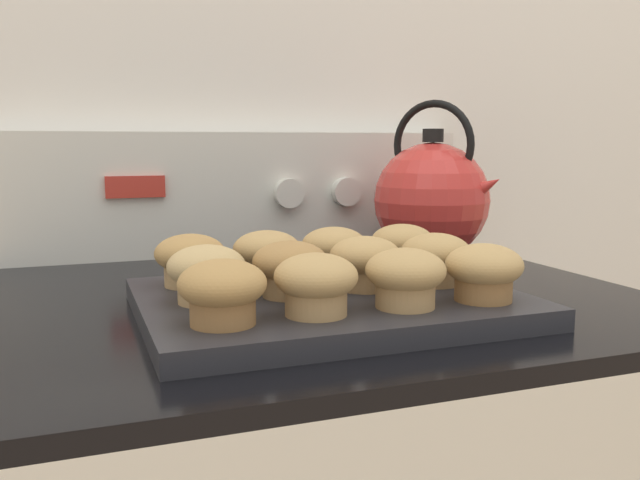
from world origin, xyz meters
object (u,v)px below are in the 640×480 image
muffin_r0_c0 (222,290)px  muffin_r1_c0 (206,272)px  muffin_r2_c2 (334,250)px  muffin_r1_c1 (290,267)px  muffin_r1_c3 (436,257)px  muffin_r2_c3 (402,246)px  muffin_pan (328,303)px  muffin_r0_c1 (316,283)px  muffin_r2_c0 (190,258)px  tea_kettle (432,198)px  muffin_r0_c3 (484,271)px  muffin_r2_c1 (267,254)px  muffin_r0_c2 (405,276)px  muffin_r1_c2 (365,261)px

muffin_r0_c0 → muffin_r1_c0: same height
muffin_r1_c0 → muffin_r2_c2: size_ratio=1.00×
muffin_r1_c1 → muffin_r1_c3: same height
muffin_r2_c3 → muffin_r2_c2: bearing=178.0°
muffin_r2_c3 → muffin_pan: bearing=-147.1°
muffin_r0_c1 → muffin_r2_c2: bearing=63.5°
muffin_r2_c0 → tea_kettle: tea_kettle is taller
muffin_r0_c3 → muffin_r1_c1: bearing=153.9°
muffin_r1_c3 → muffin_r2_c3: same height
muffin_r2_c2 → muffin_r2_c3: (0.09, -0.00, 0.00)m
muffin_r0_c3 → muffin_r2_c1: 0.24m
muffin_r0_c0 → muffin_r0_c3: 0.26m
muffin_r2_c2 → muffin_r2_c1: bearing=-178.1°
muffin_pan → muffin_r0_c2: bearing=-61.9°
muffin_r0_c2 → muffin_r2_c2: bearing=91.4°
muffin_r0_c0 → muffin_r0_c1: same height
muffin_r0_c3 → muffin_r1_c3: 0.08m
muffin_r0_c0 → muffin_r1_c2: bearing=26.7°
muffin_r0_c3 → muffin_pan: bearing=146.3°
muffin_r0_c0 → muffin_r2_c1: bearing=62.6°
tea_kettle → muffin_r2_c1: bearing=-150.2°
muffin_r0_c3 → tea_kettle: (0.14, 0.35, 0.04)m
muffin_pan → muffin_r2_c3: (0.13, 0.08, 0.04)m
muffin_r1_c3 → muffin_pan: bearing=178.9°
muffin_pan → muffin_r2_c2: muffin_r2_c2 is taller
muffin_r0_c0 → muffin_r0_c1: size_ratio=1.00×
muffin_pan → muffin_r0_c0: bearing=-146.7°
muffin_r0_c1 → muffin_r2_c0: bearing=116.8°
muffin_r0_c1 → muffin_r1_c0: size_ratio=1.00×
muffin_r0_c3 → muffin_r2_c1: (-0.17, 0.17, 0.00)m
muffin_r0_c1 → muffin_r1_c0: (-0.08, 0.08, 0.00)m
muffin_r1_c1 → tea_kettle: tea_kettle is taller
muffin_pan → tea_kettle: tea_kettle is taller
muffin_pan → tea_kettle: (0.27, 0.26, 0.08)m
muffin_r2_c2 → tea_kettle: (0.23, 0.18, 0.04)m
muffin_r1_c3 → muffin_r2_c3: bearing=87.4°
muffin_pan → muffin_r2_c2: bearing=64.6°
muffin_r0_c3 → muffin_r1_c3: bearing=93.4°
muffin_r1_c2 → muffin_r2_c2: (-0.00, 0.08, 0.00)m
muffin_r0_c2 → muffin_r1_c2: 0.09m
muffin_r1_c2 → muffin_r2_c0: bearing=154.2°
muffin_r0_c1 → muffin_r2_c1: same height
muffin_r1_c1 → muffin_r2_c1: (0.00, 0.09, 0.00)m
muffin_r1_c0 → tea_kettle: tea_kettle is taller
muffin_r1_c3 → muffin_r2_c2: same height
muffin_r2_c1 → muffin_r2_c3: size_ratio=1.00×
muffin_r1_c2 → tea_kettle: (0.23, 0.26, 0.04)m
muffin_r1_c1 → muffin_r2_c3: 0.19m
muffin_r0_c2 → muffin_r2_c0: same height
muffin_pan → muffin_r2_c1: size_ratio=5.02×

